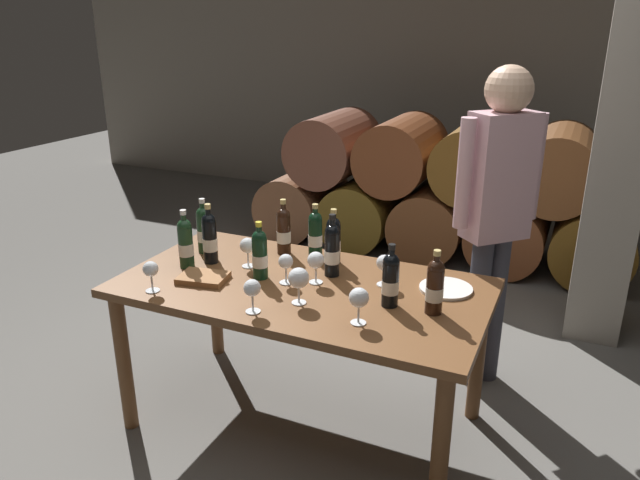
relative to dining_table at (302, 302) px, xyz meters
name	(u,v)px	position (x,y,z in m)	size (l,w,h in m)	color
ground_plane	(304,420)	(0.00, 0.00, -0.67)	(14.00, 14.00, 0.00)	#66635E
cellar_back_wall	(480,73)	(0.00, 4.20, 0.73)	(10.00, 0.24, 2.80)	gray
barrel_stack	(436,191)	(0.00, 2.60, -0.13)	(3.12, 0.90, 1.15)	brown
stone_pillar	(625,132)	(1.30, 1.60, 0.63)	(0.32, 0.32, 2.60)	gray
dining_table	(302,302)	(0.00, 0.00, 0.00)	(1.70, 0.90, 0.76)	brown
wine_bottle_0	(333,240)	(0.03, 0.30, 0.21)	(0.07, 0.07, 0.28)	black
wine_bottle_1	(210,238)	(-0.54, 0.05, 0.22)	(0.07, 0.07, 0.31)	black
wine_bottle_2	(391,279)	(0.44, -0.04, 0.21)	(0.07, 0.07, 0.28)	black
wine_bottle_3	(204,229)	(-0.64, 0.16, 0.22)	(0.07, 0.07, 0.29)	#19381E
wine_bottle_4	(315,234)	(-0.09, 0.34, 0.21)	(0.07, 0.07, 0.28)	black
wine_bottle_5	(284,230)	(-0.26, 0.31, 0.22)	(0.07, 0.07, 0.29)	black
wine_bottle_6	(435,286)	(0.62, -0.03, 0.21)	(0.07, 0.07, 0.28)	black
wine_bottle_7	(260,254)	(-0.21, -0.02, 0.21)	(0.07, 0.07, 0.28)	black
wine_bottle_8	(186,243)	(-0.61, -0.05, 0.22)	(0.07, 0.07, 0.29)	#19381E
wine_bottle_9	(332,249)	(0.08, 0.15, 0.22)	(0.07, 0.07, 0.30)	black
wine_glass_0	(248,246)	(-0.33, 0.08, 0.20)	(0.08, 0.08, 0.15)	white
wine_glass_1	(316,261)	(0.05, 0.04, 0.20)	(0.08, 0.08, 0.15)	white
wine_glass_2	(252,289)	(-0.06, -0.34, 0.20)	(0.07, 0.07, 0.15)	white
wine_glass_3	(359,299)	(0.37, -0.25, 0.20)	(0.08, 0.08, 0.16)	white
wine_glass_4	(286,263)	(-0.07, -0.02, 0.19)	(0.07, 0.07, 0.14)	white
wine_glass_5	(151,270)	(-0.58, -0.35, 0.19)	(0.07, 0.07, 0.14)	white
wine_glass_6	(299,279)	(0.07, -0.19, 0.21)	(0.09, 0.09, 0.16)	white
wine_glass_7	(384,264)	(0.35, 0.14, 0.20)	(0.07, 0.07, 0.15)	white
tasting_notebook	(203,278)	(-0.44, -0.16, 0.11)	(0.22, 0.16, 0.03)	#936038
serving_plate	(446,288)	(0.62, 0.21, 0.10)	(0.24, 0.24, 0.01)	white
sommelier_presenting	(497,202)	(0.74, 0.75, 0.37)	(0.37, 0.38, 1.72)	#383842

